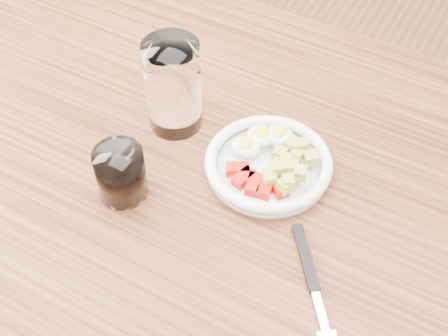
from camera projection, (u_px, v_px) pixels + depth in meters
The scene contains 5 objects.
dining_table at pixel (226, 226), 1.02m from camera, with size 1.50×0.90×0.77m.
bowl at pixel (269, 162), 0.95m from camera, with size 0.20×0.20×0.05m.
fork at pixel (311, 276), 0.84m from camera, with size 0.15×0.19×0.01m.
water_glass at pixel (173, 86), 0.97m from camera, with size 0.09×0.09×0.16m, color white.
coffee_glass at pixel (121, 174), 0.90m from camera, with size 0.07×0.07×0.08m.
Camera 1 is at (0.28, -0.51, 1.51)m, focal length 50.00 mm.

